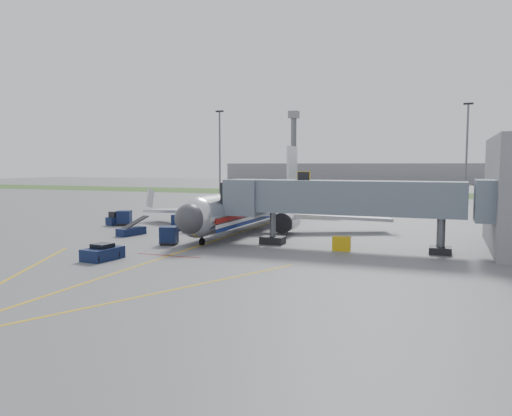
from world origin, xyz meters
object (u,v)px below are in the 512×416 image
(ramp_worker, at_px, (216,219))
(airliner, at_px, (253,206))
(pushback_tug, at_px, (103,253))
(baggage_tug, at_px, (116,219))
(belt_loader, at_px, (132,231))

(ramp_worker, bearing_deg, airliner, -52.73)
(pushback_tug, bearing_deg, baggage_tug, 123.99)
(airliner, relative_size, baggage_tug, 13.32)
(baggage_tug, bearing_deg, ramp_worker, 19.36)
(airliner, xyz_separation_m, baggage_tug, (-17.09, -3.21, -1.90))
(airliner, bearing_deg, pushback_tug, -100.04)
(belt_loader, bearing_deg, baggage_tug, 135.53)
(pushback_tug, height_order, belt_loader, belt_loader)
(ramp_worker, bearing_deg, belt_loader, -155.82)
(pushback_tug, xyz_separation_m, belt_loader, (-5.99, 12.45, -0.07))
(baggage_tug, bearing_deg, airliner, 10.64)
(belt_loader, xyz_separation_m, ramp_worker, (4.63, 11.08, 0.26))
(pushback_tug, relative_size, belt_loader, 0.81)
(baggage_tug, distance_m, belt_loader, 9.94)
(pushback_tug, xyz_separation_m, baggage_tug, (-13.08, 19.41, 0.21))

